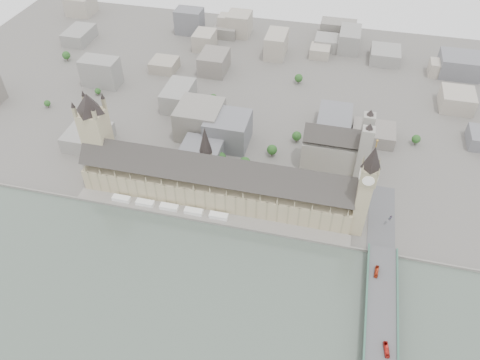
% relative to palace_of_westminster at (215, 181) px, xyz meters
% --- Properties ---
extents(ground, '(900.00, 900.00, 0.00)m').
position_rel_palace_of_westminster_xyz_m(ground, '(0.00, -19.70, -22.71)').
color(ground, '#595651').
rests_on(ground, ground).
extents(embankment_wall, '(600.00, 1.50, 3.00)m').
position_rel_palace_of_westminster_xyz_m(embankment_wall, '(0.00, -34.70, -21.21)').
color(embankment_wall, gray).
rests_on(embankment_wall, ground).
extents(river_terrace, '(270.00, 15.00, 2.00)m').
position_rel_palace_of_westminster_xyz_m(river_terrace, '(0.00, -27.20, -21.71)').
color(river_terrace, gray).
rests_on(river_terrace, ground).
extents(terrace_tents, '(118.00, 7.00, 4.00)m').
position_rel_palace_of_westminster_xyz_m(terrace_tents, '(-40.00, -26.70, -18.71)').
color(terrace_tents, white).
rests_on(terrace_tents, river_terrace).
extents(palace_of_westminster, '(265.00, 40.73, 55.44)m').
position_rel_palace_of_westminster_xyz_m(palace_of_westminster, '(0.00, 0.00, 0.00)').
color(palace_of_westminster, tan).
rests_on(palace_of_westminster, ground).
extents(elizabeth_tower, '(17.00, 17.00, 107.50)m').
position_rel_palace_of_westminster_xyz_m(elizabeth_tower, '(138.00, -11.70, 35.38)').
color(elizabeth_tower, tan).
rests_on(elizabeth_tower, ground).
extents(victoria_tower, '(30.00, 30.00, 100.00)m').
position_rel_palace_of_westminster_xyz_m(victoria_tower, '(-122.00, 6.30, 32.50)').
color(victoria_tower, tan).
rests_on(victoria_tower, ground).
extents(central_tower, '(13.00, 13.00, 48.00)m').
position_rel_palace_of_westminster_xyz_m(central_tower, '(-10.00, 6.30, 35.21)').
color(central_tower, gray).
rests_on(central_tower, ground).
extents(westminster_bridge, '(25.00, 325.00, 10.25)m').
position_rel_palace_of_westminster_xyz_m(westminster_bridge, '(162.00, -107.20, -17.58)').
color(westminster_bridge, '#474749').
rests_on(westminster_bridge, ground).
extents(westminster_abbey, '(68.00, 36.00, 64.00)m').
position_rel_palace_of_westminster_xyz_m(westminster_abbey, '(110.92, 75.30, 2.38)').
color(westminster_abbey, gray).
rests_on(westminster_abbey, ground).
extents(city_skyline_inland, '(720.00, 360.00, 38.00)m').
position_rel_palace_of_westminster_xyz_m(city_skyline_inland, '(0.00, 225.30, -3.71)').
color(city_skyline_inland, gray).
rests_on(city_skyline_inland, ground).
extents(park_trees, '(110.00, 30.00, 15.00)m').
position_rel_palace_of_westminster_xyz_m(park_trees, '(-10.00, 40.30, -15.21)').
color(park_trees, '#1C4217').
rests_on(park_trees, ground).
extents(red_bus_north, '(3.81, 11.96, 3.28)m').
position_rel_palace_of_westminster_xyz_m(red_bus_north, '(156.88, -64.01, -10.82)').
color(red_bus_north, '#B02F14').
rests_on(red_bus_north, westminster_bridge).
extents(red_bus_south, '(4.70, 12.63, 3.44)m').
position_rel_palace_of_westminster_xyz_m(red_bus_south, '(165.48, -132.60, -10.74)').
color(red_bus_south, red).
rests_on(red_bus_south, westminster_bridge).
extents(car_approach, '(3.74, 5.50, 1.48)m').
position_rel_palace_of_westminster_xyz_m(car_approach, '(167.93, 1.80, -11.72)').
color(car_approach, gray).
rests_on(car_approach, westminster_bridge).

